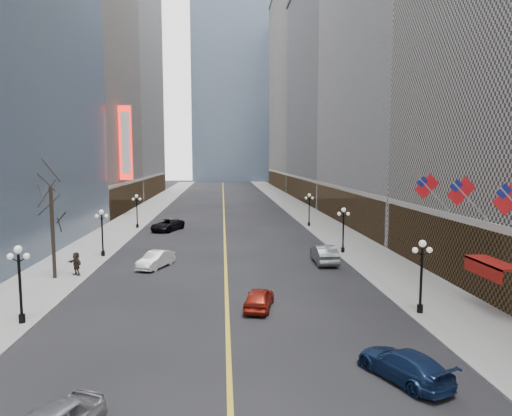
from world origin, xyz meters
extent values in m
cube|color=gray|center=(14.00, 70.00, 0.07)|extent=(6.00, 230.00, 0.15)
cube|color=gray|center=(-14.00, 70.00, 0.07)|extent=(6.00, 230.00, 0.15)
cube|color=gold|center=(0.00, 80.00, 0.01)|extent=(0.25, 200.00, 0.02)
cube|color=#45342E|center=(18.40, 68.00, 2.60)|extent=(2.80, 35.00, 5.00)
cube|color=gray|center=(30.00, 106.00, 24.00)|extent=(26.00, 40.00, 48.00)
cube|color=#45342E|center=(18.40, 106.00, 2.60)|extent=(2.80, 39.00, 5.00)
cube|color=#A49988|center=(30.00, 149.00, 31.00)|extent=(26.00, 46.00, 62.00)
cube|color=#45342E|center=(18.40, 149.00, 2.60)|extent=(2.80, 45.00, 5.00)
cube|color=#A49988|center=(-30.00, 87.00, 25.00)|extent=(26.00, 30.00, 50.00)
cube|color=#45342E|center=(-18.40, 87.00, 2.60)|extent=(2.80, 29.00, 5.00)
cube|color=#B9B6B0|center=(-30.00, 121.00, 36.00)|extent=(26.00, 38.00, 72.00)
cube|color=#45342E|center=(-18.40, 121.00, 2.60)|extent=(2.80, 37.00, 5.00)
cylinder|color=black|center=(11.80, 30.00, 0.40)|extent=(0.36, 0.36, 0.50)
cylinder|color=black|center=(11.80, 30.00, 2.15)|extent=(0.16, 0.16, 4.00)
sphere|color=white|center=(11.80, 30.00, 4.45)|extent=(0.44, 0.44, 0.44)
sphere|color=white|center=(11.35, 30.00, 4.05)|extent=(0.36, 0.36, 0.36)
sphere|color=white|center=(12.25, 30.00, 4.05)|extent=(0.36, 0.36, 0.36)
cylinder|color=black|center=(11.80, 48.00, 0.40)|extent=(0.36, 0.36, 0.50)
cylinder|color=black|center=(11.80, 48.00, 2.15)|extent=(0.16, 0.16, 4.00)
sphere|color=white|center=(11.80, 48.00, 4.45)|extent=(0.44, 0.44, 0.44)
sphere|color=white|center=(11.35, 48.00, 4.05)|extent=(0.36, 0.36, 0.36)
sphere|color=white|center=(12.25, 48.00, 4.05)|extent=(0.36, 0.36, 0.36)
cylinder|color=black|center=(11.80, 66.00, 0.40)|extent=(0.36, 0.36, 0.50)
cylinder|color=black|center=(11.80, 66.00, 2.15)|extent=(0.16, 0.16, 4.00)
sphere|color=white|center=(11.80, 66.00, 4.45)|extent=(0.44, 0.44, 0.44)
sphere|color=white|center=(11.35, 66.00, 4.05)|extent=(0.36, 0.36, 0.36)
sphere|color=white|center=(12.25, 66.00, 4.05)|extent=(0.36, 0.36, 0.36)
cylinder|color=black|center=(-11.80, 30.00, 0.40)|extent=(0.36, 0.36, 0.50)
cylinder|color=black|center=(-11.80, 30.00, 2.15)|extent=(0.16, 0.16, 4.00)
sphere|color=white|center=(-11.80, 30.00, 4.45)|extent=(0.44, 0.44, 0.44)
sphere|color=white|center=(-12.25, 30.00, 4.05)|extent=(0.36, 0.36, 0.36)
sphere|color=white|center=(-11.35, 30.00, 4.05)|extent=(0.36, 0.36, 0.36)
cylinder|color=black|center=(-11.80, 48.00, 0.40)|extent=(0.36, 0.36, 0.50)
cylinder|color=black|center=(-11.80, 48.00, 2.15)|extent=(0.16, 0.16, 4.00)
sphere|color=white|center=(-11.80, 48.00, 4.45)|extent=(0.44, 0.44, 0.44)
sphere|color=white|center=(-12.25, 48.00, 4.05)|extent=(0.36, 0.36, 0.36)
sphere|color=white|center=(-11.35, 48.00, 4.05)|extent=(0.36, 0.36, 0.36)
cylinder|color=black|center=(-11.80, 66.00, 0.40)|extent=(0.36, 0.36, 0.50)
cylinder|color=black|center=(-11.80, 66.00, 2.15)|extent=(0.16, 0.16, 4.00)
sphere|color=white|center=(-11.80, 66.00, 4.45)|extent=(0.44, 0.44, 0.44)
sphere|color=white|center=(-12.25, 66.00, 4.05)|extent=(0.36, 0.36, 0.36)
sphere|color=white|center=(-11.35, 66.00, 4.05)|extent=(0.36, 0.36, 0.36)
cube|color=red|center=(15.15, 27.00, 7.45)|extent=(1.94, 0.04, 1.94)
cube|color=navy|center=(14.80, 27.00, 7.80)|extent=(0.88, 0.06, 0.88)
cylinder|color=#B2B2B7|center=(15.80, 32.00, 6.80)|extent=(2.49, 0.12, 2.49)
cube|color=red|center=(15.15, 32.00, 7.45)|extent=(1.94, 0.04, 1.94)
cube|color=navy|center=(14.80, 32.00, 7.80)|extent=(0.88, 0.06, 0.88)
cylinder|color=#B2B2B7|center=(15.80, 37.00, 6.80)|extent=(2.49, 0.12, 2.49)
cube|color=red|center=(15.15, 37.00, 7.45)|extent=(1.94, 0.04, 1.94)
cube|color=navy|center=(14.80, 37.00, 7.80)|extent=(0.88, 0.06, 0.88)
cube|color=maroon|center=(16.30, 30.00, 3.20)|extent=(1.40, 4.00, 0.15)
cube|color=maroon|center=(15.65, 30.00, 2.80)|extent=(0.10, 4.00, 0.90)
cube|color=red|center=(-15.90, 80.00, 12.00)|extent=(2.00, 0.50, 12.00)
cube|color=white|center=(-15.85, 80.00, 12.00)|extent=(1.40, 0.55, 10.00)
cylinder|color=#2D231C|center=(-13.50, 40.00, 3.75)|extent=(0.28, 0.28, 7.20)
imported|color=silver|center=(-6.11, 43.45, 0.73)|extent=(3.10, 4.66, 1.45)
imported|color=black|center=(-7.53, 64.03, 0.78)|extent=(4.55, 6.16, 1.56)
imported|color=#14264D|center=(7.55, 22.10, 0.66)|extent=(3.60, 4.94, 1.33)
imported|color=maroon|center=(2.04, 31.90, 0.69)|extent=(2.48, 4.29, 1.37)
imported|color=#555C5D|center=(9.00, 44.13, 0.84)|extent=(1.87, 5.14, 1.68)
imported|color=black|center=(-12.08, 40.79, 1.10)|extent=(1.65, 1.54, 1.89)
camera|label=1|loc=(-0.24, 3.73, 9.60)|focal=32.00mm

